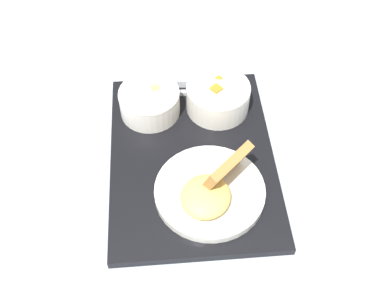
% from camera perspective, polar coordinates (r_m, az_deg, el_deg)
% --- Properties ---
extents(ground_plane, '(4.00, 4.00, 0.00)m').
position_cam_1_polar(ground_plane, '(0.89, -0.00, -1.88)').
color(ground_plane, '#99A3AD').
extents(serving_tray, '(0.41, 0.30, 0.02)m').
position_cam_1_polar(serving_tray, '(0.88, -0.00, -1.56)').
color(serving_tray, black).
rests_on(serving_tray, ground_plane).
extents(bowl_salad, '(0.12, 0.12, 0.06)m').
position_cam_1_polar(bowl_salad, '(0.93, 3.11, 5.72)').
color(bowl_salad, silver).
rests_on(bowl_salad, serving_tray).
extents(bowl_soup, '(0.12, 0.12, 0.05)m').
position_cam_1_polar(bowl_soup, '(0.93, -5.06, 5.17)').
color(bowl_soup, silver).
rests_on(bowl_soup, serving_tray).
extents(plate_main, '(0.19, 0.19, 0.10)m').
position_cam_1_polar(plate_main, '(0.81, 2.25, -5.39)').
color(plate_main, silver).
rests_on(plate_main, serving_tray).
extents(knife, '(0.03, 0.17, 0.02)m').
position_cam_1_polar(knife, '(0.99, -0.64, 7.38)').
color(knife, silver).
rests_on(knife, serving_tray).
extents(spoon, '(0.03, 0.15, 0.01)m').
position_cam_1_polar(spoon, '(0.98, 0.74, 6.21)').
color(spoon, silver).
rests_on(spoon, serving_tray).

